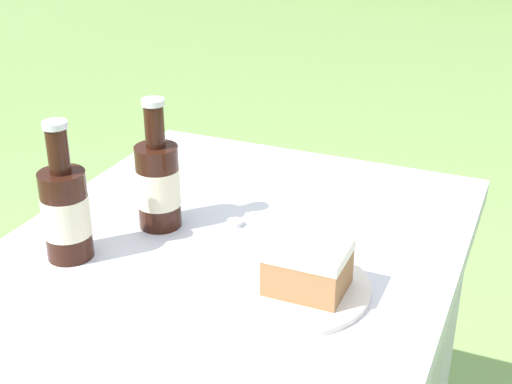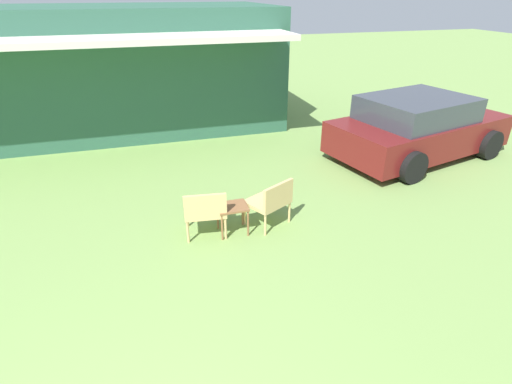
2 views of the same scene
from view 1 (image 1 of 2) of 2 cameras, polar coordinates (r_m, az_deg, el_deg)
name	(u,v)px [view 1 (image 1 of 2)]	position (r m, az deg, el deg)	size (l,w,h in m)	color
patio_table	(233,282)	(1.24, -1.84, -7.18)	(0.73, 0.86, 0.75)	silver
cake_on_plate	(298,275)	(1.06, 3.41, -6.67)	(0.25, 0.25, 0.08)	silver
cola_bottle_near	(158,182)	(1.23, -7.85, 0.79)	(0.08, 0.08, 0.23)	black
cola_bottle_far	(66,210)	(1.16, -14.99, -1.43)	(0.08, 0.08, 0.23)	black
fork	(260,286)	(1.08, 0.32, -7.52)	(0.18, 0.06, 0.01)	silver
loose_bottle_cap	(235,223)	(1.25, -1.70, -2.49)	(0.03, 0.03, 0.01)	silver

